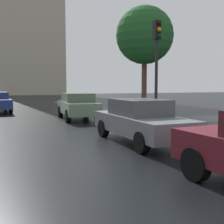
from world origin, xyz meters
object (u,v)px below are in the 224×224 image
Objects in this scene: car_green_near_kerb at (78,105)px; car_grey_far_ahead at (141,120)px; street_tree_mid at (145,36)px; traffic_light at (157,54)px.

car_green_near_kerb is 0.95× the size of car_grey_far_ahead.
car_green_near_kerb is 6.93m from car_grey_far_ahead.
car_grey_far_ahead is 0.65× the size of street_tree_mid.
street_tree_mid reaches higher than car_grey_far_ahead.
car_green_near_kerb reaches higher than car_grey_far_ahead.
traffic_light reaches higher than car_grey_far_ahead.
car_grey_far_ahead is at bearing -132.35° from traffic_light.
car_green_near_kerb is 0.97× the size of traffic_light.
traffic_light is 6.58m from street_tree_mid.
traffic_light reaches higher than car_green_near_kerb.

